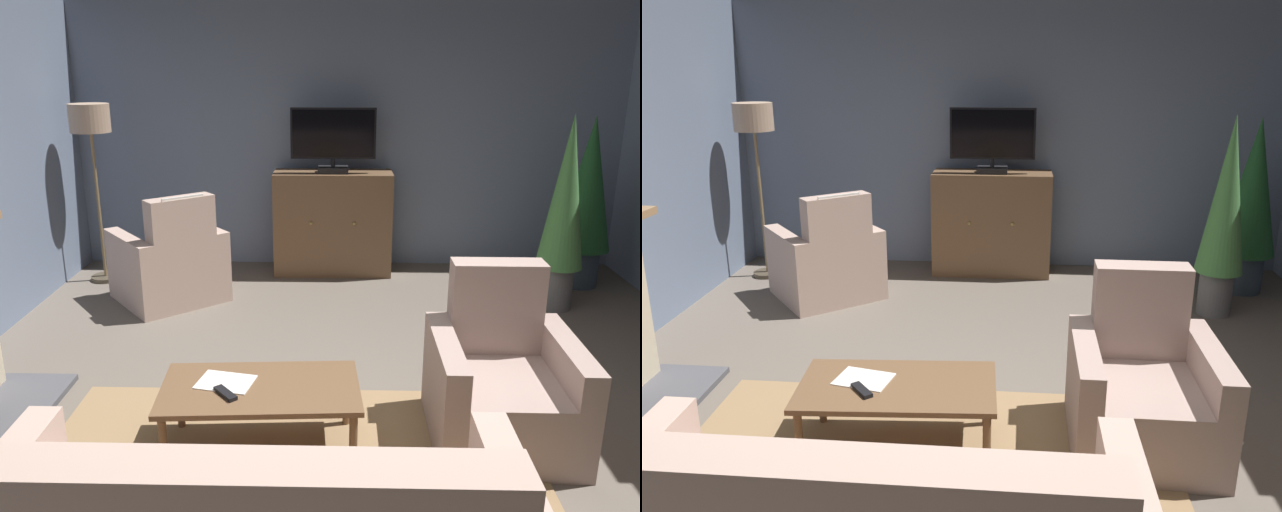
{
  "view_description": "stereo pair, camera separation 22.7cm",
  "coord_description": "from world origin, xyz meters",
  "views": [
    {
      "loc": [
        -0.12,
        -3.19,
        2.1
      ],
      "look_at": [
        -0.21,
        0.37,
        1.0
      ],
      "focal_mm": 35.54,
      "sensor_mm": 36.0,
      "label": 1
    },
    {
      "loc": [
        0.11,
        -3.18,
        2.1
      ],
      "look_at": [
        -0.21,
        0.37,
        1.0
      ],
      "focal_mm": 35.54,
      "sensor_mm": 36.0,
      "label": 2
    }
  ],
  "objects": [
    {
      "name": "rug_central",
      "position": [
        -0.37,
        -0.28,
        0.01
      ],
      "size": [
        2.74,
        1.68,
        0.01
      ],
      "primitive_type": "cube",
      "color": "#8E704C",
      "rests_on": "ground_plane"
    },
    {
      "name": "coffee_table",
      "position": [
        -0.52,
        -0.11,
        0.36
      ],
      "size": [
        1.12,
        0.65,
        0.4
      ],
      "color": "brown",
      "rests_on": "ground_plane"
    },
    {
      "name": "folded_newspaper",
      "position": [
        -0.72,
        -0.08,
        0.4
      ],
      "size": [
        0.34,
        0.28,
        0.01
      ],
      "primitive_type": "cube",
      "rotation": [
        0.0,
        0.0,
        -0.21
      ],
      "color": "silver",
      "rests_on": "coffee_table"
    },
    {
      "name": "wall_back",
      "position": [
        0.0,
        3.41,
        1.35
      ],
      "size": [
        6.17,
        0.1,
        2.7
      ],
      "primitive_type": "cube",
      "color": "slate",
      "rests_on": "ground_plane"
    },
    {
      "name": "armchair_facing_sofa",
      "position": [
        -1.61,
        2.21,
        0.33
      ],
      "size": [
        1.17,
        1.16,
        1.02
      ],
      "color": "#BC9E8E",
      "rests_on": "ground_plane"
    },
    {
      "name": "floor_lamp",
      "position": [
        -2.42,
        2.75,
        1.44
      ],
      "size": [
        0.37,
        0.37,
        1.72
      ],
      "color": "#4C4233",
      "rests_on": "ground_plane"
    },
    {
      "name": "television",
      "position": [
        -0.15,
        3.01,
        1.38
      ],
      "size": [
        0.83,
        0.2,
        0.63
      ],
      "color": "black",
      "rests_on": "tv_cabinet"
    },
    {
      "name": "tv_cabinet",
      "position": [
        -0.15,
        3.06,
        0.5
      ],
      "size": [
        1.18,
        0.47,
        1.04
      ],
      "color": "#4A3523",
      "rests_on": "ground_plane"
    },
    {
      "name": "potted_plant_tall_palm_by_window",
      "position": [
        2.25,
        2.73,
        0.89
      ],
      "size": [
        0.51,
        0.51,
        1.63
      ],
      "color": "#3D4C5B",
      "rests_on": "ground_plane"
    },
    {
      "name": "tv_remote",
      "position": [
        -0.7,
        -0.21,
        0.41
      ],
      "size": [
        0.15,
        0.16,
        0.02
      ],
      "primitive_type": "cube",
      "rotation": [
        0.0,
        0.0,
        5.41
      ],
      "color": "black",
      "rests_on": "coffee_table"
    },
    {
      "name": "potted_plant_small_fern_corner",
      "position": [
        1.82,
        2.1,
        0.93
      ],
      "size": [
        0.39,
        0.39,
        1.7
      ],
      "color": "slate",
      "rests_on": "ground_plane"
    },
    {
      "name": "ground_plane",
      "position": [
        0.0,
        0.0,
        -0.02
      ],
      "size": [
        6.17,
        7.33,
        0.04
      ],
      "primitive_type": "cube",
      "color": "#665B51"
    },
    {
      "name": "armchair_near_window",
      "position": [
        0.84,
        0.08,
        0.32
      ],
      "size": [
        0.81,
        0.84,
        0.98
      ],
      "color": "#A3897F",
      "rests_on": "ground_plane"
    }
  ]
}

